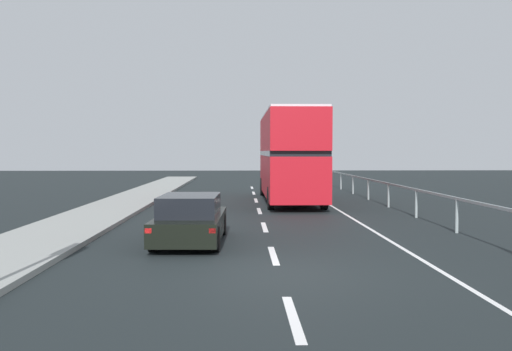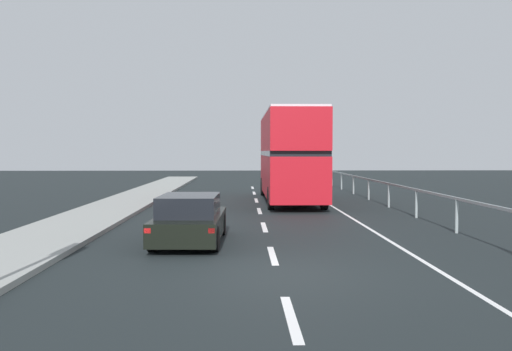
{
  "view_description": "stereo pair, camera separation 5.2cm",
  "coord_description": "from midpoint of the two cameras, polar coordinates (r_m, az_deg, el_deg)",
  "views": [
    {
      "loc": [
        -0.8,
        -11.1,
        2.52
      ],
      "look_at": [
        -0.19,
        9.9,
        1.58
      ],
      "focal_mm": 37.6,
      "sensor_mm": 36.0,
      "label": 1
    },
    {
      "loc": [
        -0.75,
        -11.1,
        2.52
      ],
      "look_at": [
        -0.19,
        9.9,
        1.58
      ],
      "focal_mm": 37.6,
      "sensor_mm": 36.0,
      "label": 2
    }
  ],
  "objects": [
    {
      "name": "double_decker_bus_red",
      "position": [
        26.94,
        3.51,
        2.25
      ],
      "size": [
        2.64,
        10.59,
        4.44
      ],
      "rotation": [
        0.0,
        0.0,
        0.0
      ],
      "color": "#B4121D",
      "rests_on": "ground"
    },
    {
      "name": "lane_paint_markings",
      "position": [
        19.6,
        6.9,
        -4.84
      ],
      "size": [
        3.56,
        46.0,
        0.01
      ],
      "color": "silver",
      "rests_on": "ground"
    },
    {
      "name": "bridge_side_railing",
      "position": [
        21.23,
        16.64,
        -1.9
      ],
      "size": [
        0.1,
        42.0,
        1.11
      ],
      "color": "gray",
      "rests_on": "ground"
    },
    {
      "name": "hatchback_car_near",
      "position": [
        14.93,
        -7.07,
        -4.68
      ],
      "size": [
        1.87,
        4.2,
        1.34
      ],
      "rotation": [
        0.0,
        0.0,
        -0.03
      ],
      "color": "black",
      "rests_on": "ground"
    },
    {
      "name": "ground_plane",
      "position": [
        11.42,
        2.29,
        -10.46
      ],
      "size": [
        74.25,
        120.0,
        0.1
      ],
      "primitive_type": "cube",
      "color": "black"
    }
  ]
}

